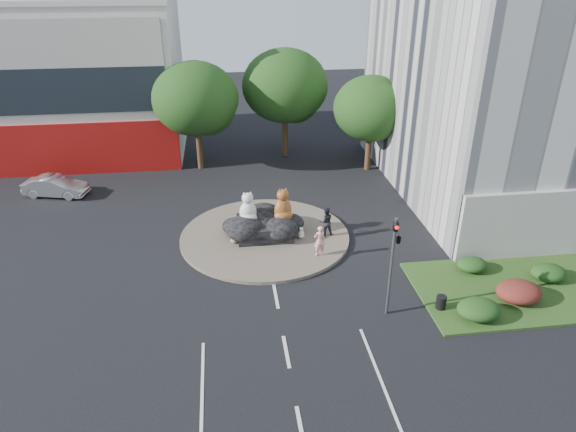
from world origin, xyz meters
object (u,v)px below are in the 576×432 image
at_px(cat_tabby, 283,204).
at_px(kitten_white, 301,232).
at_px(litter_bin, 441,302).
at_px(kitten_calico, 234,236).
at_px(cat_white, 248,207).
at_px(pedestrian_pink, 320,241).
at_px(pedestrian_dark, 326,221).
at_px(parked_car, 55,186).

xyz_separation_m(cat_tabby, kitten_white, (0.99, -0.73, -1.55)).
bearing_deg(litter_bin, kitten_calico, 141.85).
bearing_deg(cat_white, kitten_white, -19.02).
height_order(cat_white, litter_bin, cat_white).
bearing_deg(cat_white, kitten_calico, -144.50).
distance_m(kitten_calico, pedestrian_pink, 5.06).
xyz_separation_m(kitten_white, pedestrian_dark, (1.48, 0.13, 0.54)).
relative_size(cat_white, cat_tabby, 0.95).
distance_m(cat_white, cat_tabby, 2.04).
distance_m(kitten_white, litter_bin, 9.29).
distance_m(pedestrian_dark, litter_bin, 8.63).
bearing_deg(kitten_calico, pedestrian_dark, 42.63).
height_order(pedestrian_dark, litter_bin, pedestrian_dark).
distance_m(cat_white, kitten_calico, 1.87).
bearing_deg(pedestrian_dark, cat_white, -10.56).
bearing_deg(kitten_white, pedestrian_dark, -12.81).
bearing_deg(litter_bin, parked_car, 143.31).
xyz_separation_m(cat_tabby, pedestrian_pink, (1.68, -2.81, -1.01)).
distance_m(cat_white, parked_car, 15.19).
relative_size(kitten_calico, parked_car, 0.19).
bearing_deg(cat_tabby, cat_white, 163.82).
xyz_separation_m(kitten_white, parked_car, (-15.98, 8.53, 0.16)).
bearing_deg(cat_tabby, pedestrian_dark, -30.23).
distance_m(cat_white, pedestrian_dark, 4.65).
bearing_deg(pedestrian_dark, pedestrian_pink, 67.26).
xyz_separation_m(cat_tabby, litter_bin, (6.50, -8.21, -1.66)).
xyz_separation_m(kitten_calico, litter_bin, (9.43, -7.41, -0.17)).
bearing_deg(cat_tabby, pedestrian_pink, -75.70).
distance_m(cat_white, pedestrian_pink, 4.75).
xyz_separation_m(kitten_white, pedestrian_pink, (0.69, -2.09, 0.54)).
bearing_deg(litter_bin, kitten_white, 126.37).
xyz_separation_m(cat_white, cat_tabby, (2.04, 0.01, 0.05)).
height_order(kitten_white, litter_bin, kitten_white).
bearing_deg(parked_car, cat_white, -107.29).
bearing_deg(pedestrian_dark, kitten_white, 1.72).
relative_size(cat_tabby, pedestrian_dark, 1.13).
distance_m(pedestrian_pink, pedestrian_dark, 2.35).
bearing_deg(pedestrian_pink, kitten_calico, -33.56).
distance_m(cat_tabby, pedestrian_dark, 2.74).
relative_size(cat_white, kitten_white, 2.70).
height_order(cat_white, pedestrian_dark, cat_white).
relative_size(kitten_white, pedestrian_pink, 0.40).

